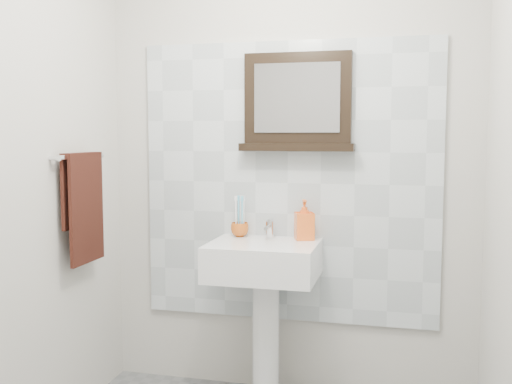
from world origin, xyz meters
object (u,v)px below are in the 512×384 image
framed_mirror (297,105)px  hand_towel (83,199)px  pedestal_sink (264,278)px  toothbrush_cup (240,230)px  soap_dispenser (304,220)px

framed_mirror → hand_towel: (-0.99, -0.46, -0.47)m
pedestal_sink → hand_towel: bearing=-162.3°
toothbrush_cup → hand_towel: bearing=-149.0°
framed_mirror → hand_towel: 1.19m
toothbrush_cup → hand_towel: 0.83m
hand_towel → soap_dispenser: bearing=21.3°
soap_dispenser → framed_mirror: (-0.05, 0.05, 0.60)m
soap_dispenser → framed_mirror: bearing=113.6°
pedestal_sink → framed_mirror: size_ratio=1.59×
pedestal_sink → hand_towel: hand_towel is taller
soap_dispenser → hand_towel: (-1.04, -0.41, 0.12)m
pedestal_sink → framed_mirror: bearing=53.9°
pedestal_sink → toothbrush_cup: (-0.17, 0.14, 0.22)m
pedestal_sink → hand_towel: (-0.86, -0.27, 0.41)m
pedestal_sink → toothbrush_cup: size_ratio=10.01×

